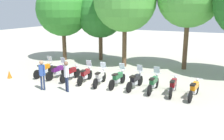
# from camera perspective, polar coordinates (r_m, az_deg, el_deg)

# --- Properties ---
(ground_plane) EXTENTS (80.00, 80.00, 0.00)m
(ground_plane) POSITION_cam_1_polar(r_m,az_deg,el_deg) (15.52, -0.78, -3.63)
(ground_plane) COLOR #ADA899
(motorcycle_0) EXTENTS (0.62, 2.19, 1.37)m
(motorcycle_0) POSITION_cam_1_polar(r_m,az_deg,el_deg) (18.20, -15.39, 0.21)
(motorcycle_0) COLOR black
(motorcycle_0) RESTS_ON ground_plane
(motorcycle_1) EXTENTS (0.62, 2.19, 1.37)m
(motorcycle_1) POSITION_cam_1_polar(r_m,az_deg,el_deg) (17.48, -12.56, -0.18)
(motorcycle_1) COLOR black
(motorcycle_1) RESTS_ON ground_plane
(motorcycle_2) EXTENTS (0.62, 2.19, 0.99)m
(motorcycle_2) POSITION_cam_1_polar(r_m,az_deg,el_deg) (16.78, -9.59, -0.68)
(motorcycle_2) COLOR black
(motorcycle_2) RESTS_ON ground_plane
(motorcycle_3) EXTENTS (0.62, 2.19, 1.37)m
(motorcycle_3) POSITION_cam_1_polar(r_m,az_deg,el_deg) (16.19, -6.23, -1.05)
(motorcycle_3) COLOR black
(motorcycle_3) RESTS_ON ground_plane
(motorcycle_4) EXTENTS (0.62, 2.18, 1.37)m
(motorcycle_4) POSITION_cam_1_polar(r_m,az_deg,el_deg) (15.56, -2.83, -1.62)
(motorcycle_4) COLOR black
(motorcycle_4) RESTS_ON ground_plane
(motorcycle_5) EXTENTS (0.62, 2.19, 1.37)m
(motorcycle_5) POSITION_cam_1_polar(r_m,az_deg,el_deg) (15.24, 1.32, -1.95)
(motorcycle_5) COLOR black
(motorcycle_5) RESTS_ON ground_plane
(motorcycle_6) EXTENTS (0.62, 2.19, 1.37)m
(motorcycle_6) POSITION_cam_1_polar(r_m,az_deg,el_deg) (14.86, 5.41, -2.42)
(motorcycle_6) COLOR black
(motorcycle_6) RESTS_ON ground_plane
(motorcycle_7) EXTENTS (0.62, 2.19, 1.37)m
(motorcycle_7) POSITION_cam_1_polar(r_m,az_deg,el_deg) (14.52, 9.61, -2.97)
(motorcycle_7) COLOR black
(motorcycle_7) RESTS_ON ground_plane
(motorcycle_8) EXTENTS (0.62, 2.19, 0.99)m
(motorcycle_8) POSITION_cam_1_polar(r_m,az_deg,el_deg) (14.27, 14.02, -3.55)
(motorcycle_8) COLOR black
(motorcycle_8) RESTS_ON ground_plane
(motorcycle_9) EXTENTS (0.63, 2.19, 0.99)m
(motorcycle_9) POSITION_cam_1_polar(r_m,az_deg,el_deg) (14.00, 18.52, -4.22)
(motorcycle_9) COLOR black
(motorcycle_9) RESTS_ON ground_plane
(person_0) EXTENTS (0.41, 0.29, 1.80)m
(person_0) POSITION_cam_1_polar(r_m,az_deg,el_deg) (14.98, -15.94, -0.59)
(person_0) COLOR #232D4C
(person_0) RESTS_ON ground_plane
(person_1) EXTENTS (0.40, 0.32, 1.82)m
(person_1) POSITION_cam_1_polar(r_m,az_deg,el_deg) (14.33, -10.53, -0.87)
(person_1) COLOR #232D4C
(person_1) RESTS_ON ground_plane
(tree_0) EXTENTS (4.75, 4.75, 7.00)m
(tree_0) POSITION_cam_1_polar(r_m,az_deg,el_deg) (23.27, -11.39, 13.54)
(tree_0) COLOR brown
(tree_0) RESTS_ON ground_plane
(tree_1) EXTENTS (4.32, 4.32, 6.41)m
(tree_1) POSITION_cam_1_polar(r_m,az_deg,el_deg) (22.82, -2.72, 12.87)
(tree_1) COLOR brown
(tree_1) RESTS_ON ground_plane
(tree_2) EXTENTS (5.00, 5.00, 7.85)m
(tree_2) POSITION_cam_1_polar(r_m,az_deg,el_deg) (20.21, 3.02, 15.82)
(tree_2) COLOR brown
(tree_2) RESTS_ON ground_plane
(traffic_cone) EXTENTS (0.32, 0.32, 0.55)m
(traffic_cone) POSITION_cam_1_polar(r_m,az_deg,el_deg) (18.52, -22.73, -0.93)
(traffic_cone) COLOR orange
(traffic_cone) RESTS_ON ground_plane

